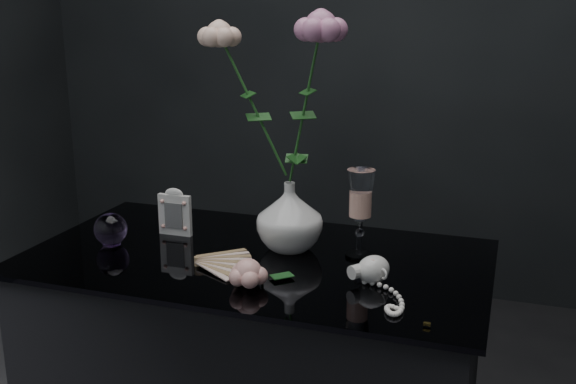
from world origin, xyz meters
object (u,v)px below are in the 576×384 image
(vase, at_px, (290,216))
(paperweight, at_px, (111,229))
(wine_glass, at_px, (360,214))
(picture_frame, at_px, (175,212))
(loose_rose, at_px, (248,273))
(pearl_jar, at_px, (373,268))

(vase, height_order, paperweight, vase)
(wine_glass, distance_m, picture_frame, 0.47)
(paperweight, height_order, loose_rose, paperweight)
(vase, bearing_deg, picture_frame, 178.51)
(picture_frame, xyz_separation_m, loose_rose, (0.29, -0.24, -0.03))
(picture_frame, distance_m, paperweight, 0.16)
(picture_frame, bearing_deg, pearl_jar, -14.54)
(wine_glass, bearing_deg, picture_frame, 179.69)
(pearl_jar, bearing_deg, wine_glass, 151.02)
(paperweight, bearing_deg, picture_frame, 46.43)
(wine_glass, distance_m, paperweight, 0.59)
(loose_rose, relative_size, pearl_jar, 0.83)
(picture_frame, relative_size, pearl_jar, 0.57)
(pearl_jar, bearing_deg, picture_frame, -157.86)
(picture_frame, xyz_separation_m, paperweight, (-0.11, -0.12, -0.02))
(paperweight, bearing_deg, loose_rose, -17.45)
(picture_frame, xyz_separation_m, pearl_jar, (0.53, -0.14, -0.03))
(vase, bearing_deg, loose_rose, -92.37)
(wine_glass, relative_size, loose_rose, 1.16)
(wine_glass, bearing_deg, paperweight, -168.90)
(picture_frame, bearing_deg, loose_rose, -39.71)
(paperweight, xyz_separation_m, pearl_jar, (0.64, -0.02, -0.01))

